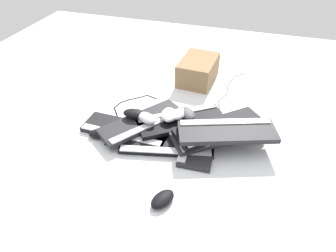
{
  "coord_description": "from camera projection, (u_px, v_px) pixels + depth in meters",
  "views": [
    {
      "loc": [
        0.35,
        -1.01,
        0.96
      ],
      "look_at": [
        0.02,
        0.08,
        0.06
      ],
      "focal_mm": 32.0,
      "sensor_mm": 36.0,
      "label": 1
    }
  ],
  "objects": [
    {
      "name": "keyboard_3",
      "position": [
        166.0,
        145.0,
        1.41
      ],
      "size": [
        0.46,
        0.24,
        0.03
      ],
      "color": "black",
      "rests_on": "ground"
    },
    {
      "name": "keyboard_7",
      "position": [
        181.0,
        121.0,
        1.51
      ],
      "size": [
        0.45,
        0.38,
        0.03
      ],
      "color": "black",
      "rests_on": "keyboard_1"
    },
    {
      "name": "mouse_7",
      "position": [
        100.0,
        134.0,
        1.47
      ],
      "size": [
        0.13,
        0.1,
        0.04
      ],
      "primitive_type": "ellipsoid",
      "rotation": [
        0.0,
        0.0,
        3.49
      ],
      "color": "black",
      "rests_on": "ground"
    },
    {
      "name": "mouse_6",
      "position": [
        180.0,
        114.0,
        1.5
      ],
      "size": [
        0.09,
        0.12,
        0.04
      ],
      "primitive_type": "ellipsoid",
      "rotation": [
        0.0,
        0.0,
        4.43
      ],
      "color": "silver",
      "rests_on": "keyboard_7"
    },
    {
      "name": "keyboard_8",
      "position": [
        143.0,
        122.0,
        1.5
      ],
      "size": [
        0.38,
        0.44,
        0.03
      ],
      "color": "#232326",
      "rests_on": "keyboard_2"
    },
    {
      "name": "keyboard_0",
      "position": [
        201.0,
        136.0,
        1.46
      ],
      "size": [
        0.17,
        0.45,
        0.03
      ],
      "color": "#232326",
      "rests_on": "ground"
    },
    {
      "name": "keyboard_1",
      "position": [
        178.0,
        120.0,
        1.56
      ],
      "size": [
        0.46,
        0.24,
        0.03
      ],
      "color": "#232326",
      "rests_on": "ground"
    },
    {
      "name": "mouse_2",
      "position": [
        168.0,
        114.0,
        1.5
      ],
      "size": [
        0.07,
        0.11,
        0.04
      ],
      "primitive_type": "ellipsoid",
      "rotation": [
        0.0,
        0.0,
        1.6
      ],
      "color": "#B7B7BC",
      "rests_on": "keyboard_7"
    },
    {
      "name": "keyboard_4",
      "position": [
        218.0,
        134.0,
        1.43
      ],
      "size": [
        0.44,
        0.38,
        0.03
      ],
      "color": "#232326",
      "rests_on": "keyboard_0"
    },
    {
      "name": "keyboard_2",
      "position": [
        126.0,
        130.0,
        1.5
      ],
      "size": [
        0.45,
        0.17,
        0.03
      ],
      "color": "black",
      "rests_on": "ground"
    },
    {
      "name": "mouse_0",
      "position": [
        134.0,
        114.0,
        1.5
      ],
      "size": [
        0.12,
        0.07,
        0.04
      ],
      "primitive_type": "ellipsoid",
      "rotation": [
        0.0,
        0.0,
        3.22
      ],
      "color": "black",
      "rests_on": "keyboard_8"
    },
    {
      "name": "cardboard_box",
      "position": [
        198.0,
        70.0,
        1.87
      ],
      "size": [
        0.23,
        0.31,
        0.14
      ],
      "primitive_type": "cube",
      "rotation": [
        0.0,
        0.0,
        1.5
      ],
      "color": "olive",
      "rests_on": "ground"
    },
    {
      "name": "mouse_3",
      "position": [
        162.0,
        199.0,
        1.16
      ],
      "size": [
        0.11,
        0.13,
        0.04
      ],
      "primitive_type": "ellipsoid",
      "rotation": [
        0.0,
        0.0,
        1.1
      ],
      "color": "black",
      "rests_on": "ground"
    },
    {
      "name": "mouse_1",
      "position": [
        172.0,
        116.0,
        1.49
      ],
      "size": [
        0.09,
        0.12,
        0.04
      ],
      "primitive_type": "ellipsoid",
      "rotation": [
        0.0,
        0.0,
        1.33
      ],
      "color": "silver",
      "rests_on": "keyboard_7"
    },
    {
      "name": "keyboard_5",
      "position": [
        220.0,
        128.0,
        1.42
      ],
      "size": [
        0.43,
        0.41,
        0.03
      ],
      "color": "black",
      "rests_on": "keyboard_4"
    },
    {
      "name": "cable_1",
      "position": [
        125.0,
        111.0,
        1.64
      ],
      "size": [
        0.2,
        0.48,
        0.01
      ],
      "color": "black",
      "rests_on": "ground"
    },
    {
      "name": "mouse_5",
      "position": [
        187.0,
        113.0,
        1.5
      ],
      "size": [
        0.12,
        0.13,
        0.04
      ],
      "primitive_type": "ellipsoid",
      "rotation": [
        0.0,
        0.0,
        5.44
      ],
      "color": "#4C4C51",
      "rests_on": "keyboard_7"
    },
    {
      "name": "keyboard_6",
      "position": [
        227.0,
        131.0,
        1.35
      ],
      "size": [
        0.46,
        0.29,
        0.03
      ],
      "color": "#232326",
      "rests_on": "keyboard_5"
    },
    {
      "name": "cable_0",
      "position": [
        229.0,
        96.0,
        1.77
      ],
      "size": [
        0.16,
        0.62,
        0.01
      ],
      "color": "#59595B",
      "rests_on": "ground"
    },
    {
      "name": "ground_plane",
      "position": [
        160.0,
        145.0,
        1.44
      ],
      "size": [
        3.2,
        3.2,
        0.0
      ],
      "primitive_type": "plane",
      "color": "white"
    },
    {
      "name": "mouse_4",
      "position": [
        147.0,
        118.0,
        1.47
      ],
      "size": [
        0.13,
        0.11,
        0.04
      ],
      "primitive_type": "ellipsoid",
      "rotation": [
        0.0,
        0.0,
        5.78
      ],
      "color": "#B7B7BC",
      "rests_on": "keyboard_8"
    }
  ]
}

